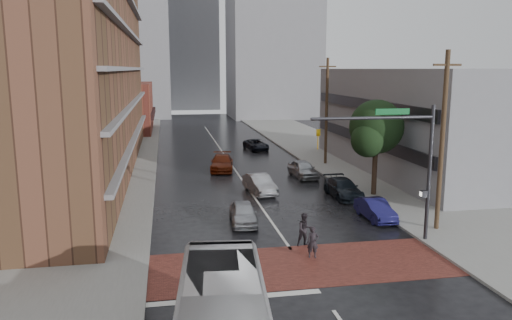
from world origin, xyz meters
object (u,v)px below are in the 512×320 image
pedestrian_a (313,242)px  suv_travel (256,145)px  car_parked_mid (343,188)px  car_travel_c (222,163)px  car_parked_far (303,169)px  car_travel_b (260,184)px  pedestrian_b (305,230)px  car_parked_near (375,209)px  car_travel_a (243,213)px

pedestrian_a → suv_travel: pedestrian_a is taller
pedestrian_a → car_parked_mid: pedestrian_a is taller
car_travel_c → car_parked_far: bearing=-25.1°
car_travel_b → car_parked_far: car_parked_far is taller
pedestrian_b → car_parked_near: pedestrian_b is taller
pedestrian_b → car_parked_near: size_ratio=0.46×
pedestrian_a → pedestrian_b: pedestrian_b is taller
pedestrian_a → pedestrian_b: (0.08, 1.68, 0.08)m
car_travel_b → car_travel_c: car_travel_c is taller
suv_travel → car_parked_near: 27.35m
pedestrian_a → car_parked_near: 7.71m
car_travel_a → car_parked_near: size_ratio=1.00×
pedestrian_a → car_travel_a: pedestrian_a is taller
car_parked_near → car_parked_mid: bearing=89.8°
car_parked_near → car_travel_c: bearing=113.6°
suv_travel → car_parked_far: car_parked_far is taller
car_parked_near → car_parked_mid: size_ratio=0.84×
car_parked_near → pedestrian_a: bearing=-136.8°
car_travel_a → car_travel_b: (2.32, 7.00, 0.05)m
pedestrian_b → suv_travel: 31.08m
car_travel_b → car_parked_near: 9.46m
car_travel_c → car_parked_near: 18.05m
car_travel_c → car_parked_mid: 13.30m
pedestrian_a → car_travel_b: bearing=98.0°
car_travel_b → car_travel_c: (-1.79, 8.87, 0.01)m
car_travel_a → car_travel_b: 7.37m
pedestrian_b → car_parked_far: (4.36, 15.97, -0.15)m
car_travel_a → car_travel_c: bearing=91.9°
car_travel_b → suv_travel: 19.96m
pedestrian_a → car_parked_near: pedestrian_a is taller
suv_travel → pedestrian_a: bearing=-105.2°
car_parked_mid → car_parked_far: car_parked_far is taller
car_travel_a → suv_travel: bearing=81.9°
car_travel_c → suv_travel: size_ratio=1.13×
pedestrian_a → car_travel_b: size_ratio=0.37×
suv_travel → car_travel_c: bearing=-124.9°
pedestrian_b → car_travel_a: size_ratio=0.45×
pedestrian_a → car_travel_c: pedestrian_a is taller
car_travel_b → car_travel_a: bearing=-116.6°
car_travel_b → car_parked_mid: size_ratio=0.93×
car_parked_near → car_parked_mid: (-0.07, 5.38, 0.03)m
car_travel_c → car_travel_b: bearing=-70.7°
pedestrian_a → car_parked_far: (4.43, 17.65, -0.06)m
suv_travel → car_parked_mid: car_parked_mid is taller
pedestrian_b → car_parked_mid: pedestrian_b is taller
car_parked_near → car_travel_a: bearing=175.1°
pedestrian_b → car_parked_far: bearing=68.2°
pedestrian_a → car_travel_a: 6.41m
car_parked_mid → pedestrian_a: bearing=-117.5°
car_travel_b → car_parked_mid: car_travel_b is taller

